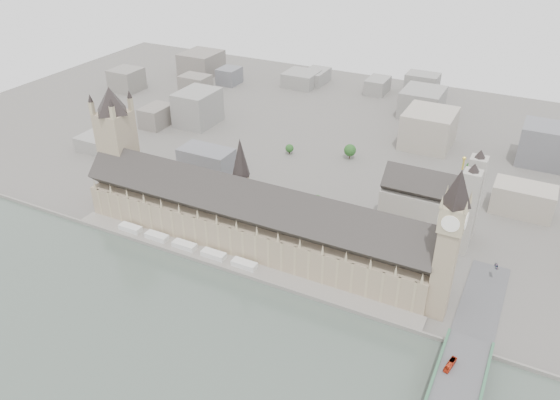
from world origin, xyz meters
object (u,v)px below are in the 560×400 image
at_px(palace_of_westminster, 250,219).
at_px(red_bus_north, 450,365).
at_px(westminster_abbey, 431,204).
at_px(car_approach, 496,266).
at_px(victoria_tower, 117,142).
at_px(elizabeth_tower, 450,235).

xyz_separation_m(palace_of_westminster, red_bus_north, (155.95, -61.82, -10.83)).
relative_size(westminster_abbey, car_approach, 12.39).
relative_size(victoria_tower, westminster_abbey, 1.47).
height_order(westminster_abbey, car_approach, westminster_abbey).
bearing_deg(westminster_abbey, red_bus_north, -71.82).
distance_m(red_bus_north, car_approach, 101.52).
bearing_deg(westminster_abbey, palace_of_westminster, -145.83).
bearing_deg(red_bus_north, victoria_tower, 177.27).
height_order(elizabeth_tower, car_approach, elizabeth_tower).
bearing_deg(elizabeth_tower, palace_of_westminster, 175.15).
distance_m(palace_of_westminster, elizabeth_tower, 142.94).
relative_size(elizabeth_tower, red_bus_north, 9.21).
distance_m(elizabeth_tower, victoria_tower, 260.64).
xyz_separation_m(elizabeth_tower, car_approach, (27.10, 50.99, -47.04)).
bearing_deg(red_bus_north, palace_of_westminster, 169.41).
distance_m(victoria_tower, car_approach, 292.34).
relative_size(red_bus_north, car_approach, 2.13).
distance_m(palace_of_westminster, car_approach, 170.11).
bearing_deg(red_bus_north, westminster_abbey, 119.21).
bearing_deg(palace_of_westminster, elizabeth_tower, -4.85).
height_order(elizabeth_tower, victoria_tower, elizabeth_tower).
xyz_separation_m(palace_of_westminster, westminster_abbey, (110.92, 75.30, 2.38)).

